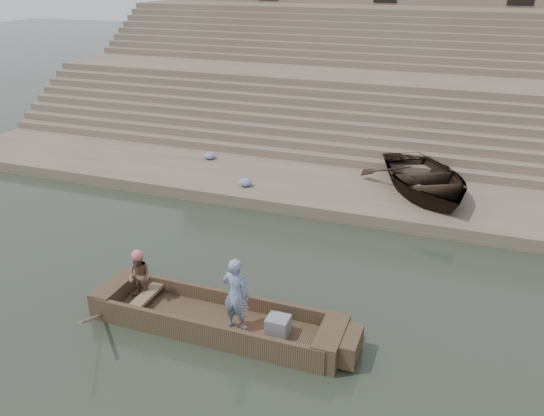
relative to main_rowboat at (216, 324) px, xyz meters
The scene contains 12 objects.
ground 1.17m from the main_rowboat, ahead, with size 120.00×120.00×0.00m, color #2A3326.
lower_landing 8.15m from the main_rowboat, 81.78° to the left, with size 32.00×4.00×0.40m, color gray.
mid_landing 15.66m from the main_rowboat, 85.72° to the left, with size 32.00×3.00×2.80m, color gray.
upper_landing 22.73m from the main_rowboat, 87.04° to the left, with size 32.00×3.00×5.20m, color gray.
ghat_steps 17.38m from the main_rowboat, 86.14° to the left, with size 32.00×11.00×5.20m.
main_rowboat is the anchor object (origin of this frame).
rowboat_trim 0.28m from the main_rowboat, ahead, with size 6.04×2.63×1.87m.
standing_man 1.08m from the main_rowboat, ahead, with size 0.60×0.39×1.64m, color navy.
rowing_man 2.06m from the main_rowboat, behind, with size 0.58×0.46×1.20m, color #27754F.
television 1.45m from the main_rowboat, ahead, with size 0.46×0.42×0.40m.
beached_rowboat 9.20m from the main_rowboat, 67.86° to the left, with size 3.38×4.74×0.98m, color #2D2116.
cloth_bundles 8.30m from the main_rowboat, 98.33° to the left, with size 8.38×2.57×0.26m.
Camera 1 is at (3.36, -8.85, 7.21)m, focal length 36.13 mm.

